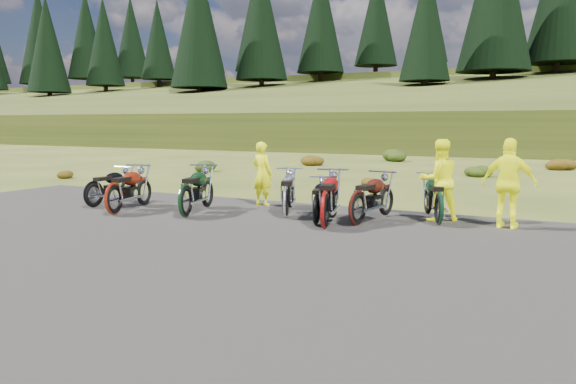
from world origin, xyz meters
The scene contains 37 objects.
ground centered at (0.00, 0.00, 0.00)m, with size 300.00×300.00×0.00m, color #3E4A18.
gravel_pad centered at (0.00, -2.00, 0.00)m, with size 20.00×12.00×0.04m, color black.
hill_slope centered at (0.00, 50.00, 0.00)m, with size 300.00×46.00×3.00m, color #303E14, non-canonical shape.
hill_plateau centered at (0.00, 110.00, 0.00)m, with size 300.00×90.00×9.17m, color #303E14.
conifer_5 centered at (-105.00, 78.00, 18.16)m, with size 6.16×6.16×16.00m.
conifer_8 centered at (-87.00, 65.00, 18.57)m, with size 7.92×7.92×20.00m.
conifer_9 centered at (-81.00, 71.00, 19.26)m, with size 7.48×7.48×19.00m.
conifer_10 centered at (-75.00, 77.00, 19.16)m, with size 7.04×7.04×18.00m.
conifer_11 centered at (-69.00, 52.00, 14.47)m, with size 6.60×6.60×17.00m.
conifer_12 centered at (-63.00, 58.00, 15.17)m, with size 6.16×6.16×16.00m.
conifer_13 centered at (-57.00, 64.00, 15.86)m, with size 5.72×5.72×15.00m.
conifer_14 centered at (-51.00, 70.00, 16.55)m, with size 5.28×5.28×14.00m.
conifer_15 centered at (-45.00, 76.00, 20.16)m, with size 7.92×7.92×20.00m.
conifer_16 centered at (-39.00, 51.00, 15.28)m, with size 7.48×7.48×19.00m.
conifer_17 centered at (-33.00, 57.00, 15.97)m, with size 7.04×7.04×18.00m.
conifer_18 centered at (-27.00, 63.00, 16.66)m, with size 6.60×6.60×17.00m.
conifer_19 centered at (-21.00, 69.00, 17.36)m, with size 6.16×6.16×16.00m.
conifer_20 centered at (-15.00, 75.00, 17.65)m, with size 5.72×5.72×15.00m.
conifer_21 centered at (-9.00, 50.00, 12.56)m, with size 5.28×5.28×14.00m.
shrub_0 centered at (-12.00, 6.00, 0.23)m, with size 0.77×0.77×0.45m, color #5B310B.
shrub_1 centered at (-9.10, 11.30, 0.31)m, with size 1.03×1.03×0.61m, color #1D380E.
shrub_2 centered at (-6.20, 16.60, 0.38)m, with size 1.30×1.30×0.77m, color #5B310B.
shrub_3 centered at (-3.30, 21.90, 0.46)m, with size 1.56×1.56×0.92m, color #1D380E.
shrub_4 centered at (-0.40, 9.20, 0.23)m, with size 0.77×0.77×0.45m, color #5B310B.
shrub_5 centered at (2.50, 14.50, 0.31)m, with size 1.03×1.03×0.61m, color #1D380E.
shrub_6 centered at (5.40, 19.80, 0.38)m, with size 1.30×1.30×0.77m, color #5B310B.
motorcycle_0 centered at (-4.88, 0.73, 0.00)m, with size 1.96×0.65×1.03m, color black, non-canonical shape.
motorcycle_1 centered at (-3.54, 0.11, 0.00)m, with size 2.20×0.73×1.15m, color maroon, non-canonical shape.
motorcycle_2 centered at (-1.75, 0.59, 0.00)m, with size 2.26×0.75×1.19m, color black, non-canonical shape.
motorcycle_3 centered at (0.32, 1.68, 0.00)m, with size 2.10×0.70×1.10m, color silver, non-canonical shape.
motorcycle_4 centered at (2.16, 1.55, 0.00)m, with size 2.14×0.71×1.12m, color #43110B, non-canonical shape.
motorcycle_5 centered at (1.39, 1.09, 0.00)m, with size 1.90×0.63×0.99m, color black, non-canonical shape.
motorcycle_6 centered at (1.72, 0.81, 0.00)m, with size 2.28×0.76×1.19m, color maroon, non-canonical shape.
motorcycle_7 centered at (3.72, 2.39, 0.00)m, with size 2.07×0.69×1.08m, color black, non-canonical shape.
person_middle centered at (-1.16, 3.12, 0.85)m, with size 0.62×0.41×1.71m, color #FBFF0D.
person_right_a centered at (3.58, 2.92, 0.92)m, with size 0.90×0.70×1.85m, color #FBFF0D.
person_right_b centered at (5.08, 2.69, 0.95)m, with size 1.11×0.46×1.90m, color #FBFF0D.
Camera 1 is at (6.45, -9.76, 2.24)m, focal length 35.00 mm.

